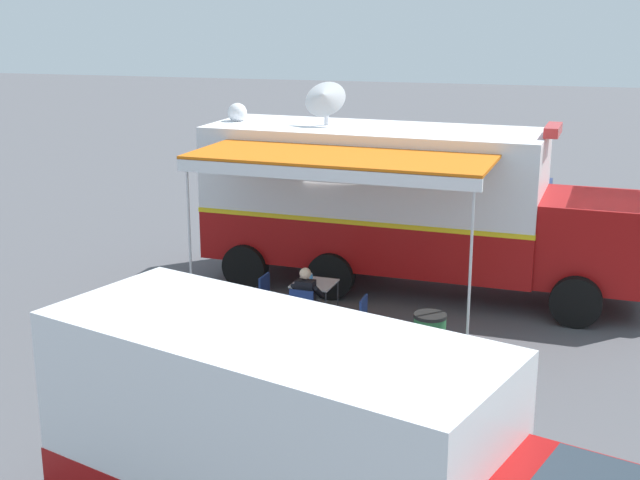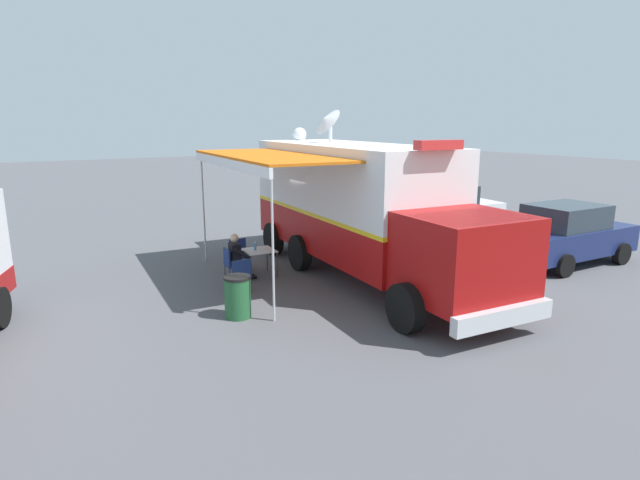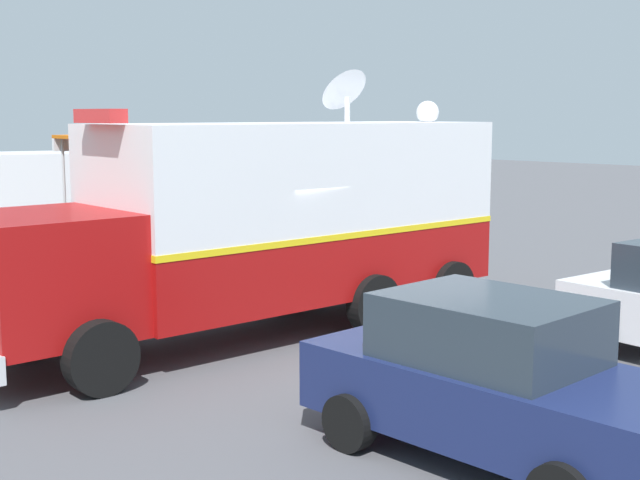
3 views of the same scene
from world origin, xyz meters
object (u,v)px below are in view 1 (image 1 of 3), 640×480
at_px(car_far_corner, 335,186).
at_px(folding_table, 314,286).
at_px(seated_responder, 307,296).
at_px(trash_bin, 429,339).
at_px(command_truck, 406,202).
at_px(car_behind_truck, 516,198).
at_px(water_bottle, 311,279).
at_px(folding_chair_at_table, 304,306).
at_px(support_truck, 311,454).
at_px(folding_chair_beside_table, 270,293).
at_px(folding_chair_spare_by_truck, 357,315).

bearing_deg(car_far_corner, folding_table, 11.18).
distance_m(folding_table, seated_responder, 0.61).
bearing_deg(trash_bin, command_truck, -164.57).
relative_size(command_truck, car_behind_truck, 2.27).
distance_m(water_bottle, folding_chair_at_table, 0.78).
relative_size(support_truck, car_far_corner, 1.61).
relative_size(command_truck, car_far_corner, 2.19).
relative_size(folding_chair_beside_table, seated_responder, 0.70).
distance_m(folding_chair_beside_table, support_truck, 8.05).
bearing_deg(folding_chair_spare_by_truck, car_behind_truck, 165.36).
height_order(command_truck, folding_chair_at_table, command_truck).
xyz_separation_m(seated_responder, trash_bin, (1.07, 2.50, -0.20)).
distance_m(command_truck, folding_chair_at_table, 3.73).
bearing_deg(water_bottle, seated_responder, 6.55).
xyz_separation_m(trash_bin, car_far_corner, (-10.20, -4.21, 0.42)).
bearing_deg(water_bottle, folding_table, 159.73).
bearing_deg(folding_table, folding_chair_at_table, 0.67).
bearing_deg(folding_chair_spare_by_truck, support_truck, 8.18).
bearing_deg(command_truck, folding_table, -31.14).
xyz_separation_m(folding_table, support_truck, (7.67, 2.05, 0.71)).
bearing_deg(car_behind_truck, command_truck, -19.60).
bearing_deg(folding_chair_beside_table, folding_chair_spare_by_truck, 67.64).
bearing_deg(folding_chair_beside_table, car_far_corner, -174.55).
distance_m(folding_chair_at_table, seated_responder, 0.23).
bearing_deg(seated_responder, folding_chair_beside_table, -114.21).
height_order(command_truck, car_far_corner, command_truck).
relative_size(folding_table, folding_chair_at_table, 0.99).
height_order(folding_table, seated_responder, seated_responder).
bearing_deg(support_truck, seated_responder, -163.98).
relative_size(folding_chair_at_table, seated_responder, 0.70).
distance_m(folding_chair_spare_by_truck, trash_bin, 1.58).
xyz_separation_m(folding_chair_at_table, folding_chair_spare_by_truck, (0.22, 1.09, 0.00)).
xyz_separation_m(command_truck, support_truck, (10.02, 0.64, -0.56)).
xyz_separation_m(folding_chair_spare_by_truck, trash_bin, (0.66, 1.43, -0.06)).
distance_m(water_bottle, seated_responder, 0.55).
distance_m(trash_bin, car_far_corner, 11.04).
bearing_deg(command_truck, folding_chair_beside_table, -41.49).
xyz_separation_m(folding_chair_spare_by_truck, support_truck, (6.65, 0.96, 0.87)).
distance_m(folding_chair_at_table, support_truck, 7.22).
height_order(folding_chair_beside_table, trash_bin, trash_bin).
bearing_deg(trash_bin, folding_chair_beside_table, -113.45).
relative_size(folding_chair_spare_by_truck, support_truck, 0.12).
height_order(water_bottle, folding_chair_at_table, water_bottle).
distance_m(command_truck, support_truck, 10.05).
height_order(seated_responder, car_behind_truck, car_behind_truck).
bearing_deg(support_truck, folding_table, -165.03).
relative_size(folding_chair_at_table, folding_chair_beside_table, 1.00).
xyz_separation_m(folding_chair_beside_table, trash_bin, (1.46, 3.38, -0.06)).
relative_size(trash_bin, car_far_corner, 0.21).
bearing_deg(folding_table, car_far_corner, -168.82).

